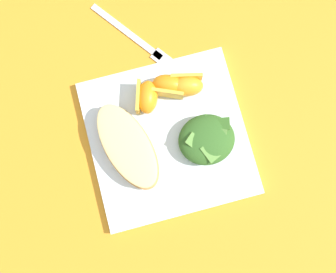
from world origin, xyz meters
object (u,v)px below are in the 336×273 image
green_salad_pile (207,139)px  orange_wedge_middle (169,86)px  orange_wedge_rear (147,97)px  metal_fork (137,39)px  white_plate (168,138)px  cheesy_pizza_bread (128,148)px  orange_wedge_front (187,85)px

green_salad_pile → orange_wedge_middle: size_ratio=1.44×
orange_wedge_rear → metal_fork: 0.13m
white_plate → metal_fork: white_plate is taller
cheesy_pizza_bread → orange_wedge_middle: (-0.10, -0.09, 0.00)m
cheesy_pizza_bread → orange_wedge_middle: size_ratio=2.67×
orange_wedge_front → orange_wedge_middle: same height
white_plate → orange_wedge_middle: (-0.02, -0.09, 0.03)m
white_plate → orange_wedge_rear: 0.08m
metal_fork → white_plate: bearing=92.5°
green_salad_pile → orange_wedge_middle: bearing=-70.3°
cheesy_pizza_bread → orange_wedge_middle: bearing=-137.4°
orange_wedge_front → orange_wedge_middle: size_ratio=0.96×
green_salad_pile → orange_wedge_rear: bearing=-50.5°
orange_wedge_front → orange_wedge_middle: 0.03m
white_plate → green_salad_pile: size_ratio=2.80×
cheesy_pizza_bread → green_salad_pile: green_salad_pile is taller
green_salad_pile → metal_fork: 0.24m
orange_wedge_front → orange_wedge_middle: bearing=-13.0°
white_plate → metal_fork: bearing=-87.5°
cheesy_pizza_bread → orange_wedge_rear: size_ratio=2.73×
orange_wedge_middle → orange_wedge_rear: 0.04m
orange_wedge_front → orange_wedge_rear: 0.07m
cheesy_pizza_bread → metal_fork: 0.22m
cheesy_pizza_bread → green_salad_pile: bearing=171.2°
orange_wedge_middle → cheesy_pizza_bread: bearing=42.6°
orange_wedge_front → orange_wedge_rear: size_ratio=0.98×
orange_wedge_middle → metal_fork: 0.12m
green_salad_pile → orange_wedge_front: size_ratio=1.50×
orange_wedge_rear → orange_wedge_middle: bearing=-167.2°
white_plate → orange_wedge_front: 0.10m
orange_wedge_front → cheesy_pizza_bread: bearing=32.7°
white_plate → orange_wedge_middle: 0.09m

